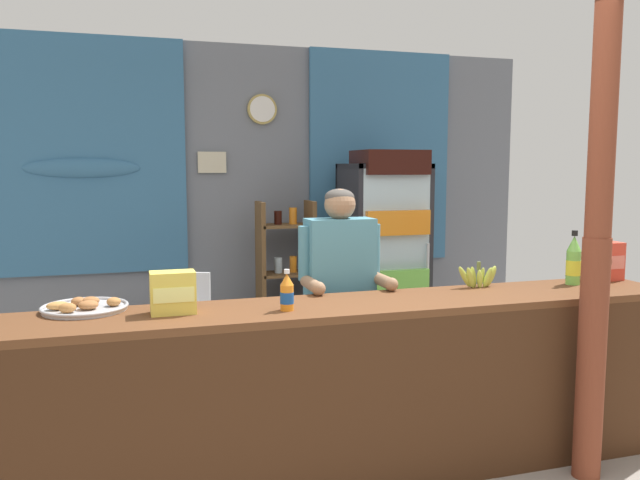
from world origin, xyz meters
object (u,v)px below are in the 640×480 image
(snack_box_instant_noodle, at_px, (173,293))
(drink_fridge, at_px, (384,248))
(soda_bottle_orange_soda, at_px, (287,293))
(banana_bunch, at_px, (479,277))
(timber_post, at_px, (597,248))
(shopkeeper, at_px, (340,282))
(soda_bottle_lime_soda, at_px, (573,262))
(snack_box_crackers, at_px, (604,261))
(stall_counter, at_px, (346,377))
(pastry_tray, at_px, (84,307))
(bottle_shelf_rack, at_px, (286,279))
(plastic_lawn_chair, at_px, (180,322))

(snack_box_instant_noodle, bearing_deg, drink_fridge, 43.92)
(soda_bottle_orange_soda, height_order, banana_bunch, soda_bottle_orange_soda)
(timber_post, distance_m, shopkeeper, 1.46)
(timber_post, relative_size, snack_box_instant_noodle, 12.07)
(shopkeeper, bearing_deg, soda_bottle_orange_soda, -129.87)
(drink_fridge, relative_size, banana_bunch, 6.49)
(timber_post, relative_size, soda_bottle_orange_soda, 12.53)
(snack_box_instant_noodle, bearing_deg, shopkeeper, 24.69)
(drink_fridge, bearing_deg, soda_bottle_lime_soda, -73.69)
(snack_box_instant_noodle, distance_m, snack_box_crackers, 2.70)
(stall_counter, xyz_separation_m, timber_post, (1.29, -0.28, 0.66))
(drink_fridge, bearing_deg, banana_bunch, -93.19)
(snack_box_instant_noodle, bearing_deg, pastry_tray, 156.00)
(shopkeeper, bearing_deg, timber_post, -38.99)
(bottle_shelf_rack, xyz_separation_m, soda_bottle_orange_soda, (-0.55, -2.20, 0.33))
(stall_counter, distance_m, snack_box_crackers, 1.93)
(plastic_lawn_chair, xyz_separation_m, shopkeeper, (0.87, -1.26, 0.48))
(snack_box_instant_noodle, bearing_deg, soda_bottle_lime_soda, 1.76)
(stall_counter, xyz_separation_m, snack_box_crackers, (1.85, 0.29, 0.48))
(soda_bottle_orange_soda, bearing_deg, soda_bottle_lime_soda, 5.39)
(bottle_shelf_rack, height_order, shopkeeper, shopkeeper)
(soda_bottle_lime_soda, xyz_separation_m, soda_bottle_orange_soda, (-1.86, -0.18, -0.05))
(drink_fridge, relative_size, soda_bottle_orange_soda, 8.68)
(soda_bottle_lime_soda, relative_size, snack_box_instant_noodle, 1.54)
(plastic_lawn_chair, bearing_deg, banana_bunch, -43.94)
(plastic_lawn_chair, relative_size, snack_box_crackers, 3.55)
(pastry_tray, relative_size, banana_bunch, 1.52)
(soda_bottle_lime_soda, bearing_deg, drink_fridge, 106.31)
(drink_fridge, xyz_separation_m, shopkeeper, (-0.86, -1.35, -0.01))
(bottle_shelf_rack, distance_m, banana_bunch, 2.08)
(timber_post, relative_size, soda_bottle_lime_soda, 7.86)
(drink_fridge, distance_m, shopkeeper, 1.60)
(timber_post, distance_m, plastic_lawn_chair, 3.03)
(plastic_lawn_chair, distance_m, snack_box_instant_noodle, 1.84)
(banana_bunch, bearing_deg, snack_box_crackers, -0.93)
(stall_counter, bearing_deg, snack_box_instant_noodle, 170.17)
(timber_post, relative_size, pastry_tray, 6.17)
(timber_post, height_order, shopkeeper, timber_post)
(shopkeeper, xyz_separation_m, soda_bottle_orange_soda, (-0.48, -0.58, 0.07))
(stall_counter, height_order, shopkeeper, shopkeeper)
(stall_counter, bearing_deg, soda_bottle_lime_soda, 8.09)
(snack_box_instant_noodle, distance_m, pastry_tray, 0.47)
(timber_post, height_order, snack_box_instant_noodle, timber_post)
(stall_counter, xyz_separation_m, drink_fridge, (1.04, 1.97, 0.39))
(timber_post, height_order, plastic_lawn_chair, timber_post)
(drink_fridge, distance_m, soda_bottle_lime_soda, 1.83)
(snack_box_crackers, bearing_deg, soda_bottle_lime_soda, -166.03)
(pastry_tray, bearing_deg, soda_bottle_orange_soda, -16.54)
(soda_bottle_orange_soda, relative_size, snack_box_crackers, 0.86)
(shopkeeper, xyz_separation_m, banana_bunch, (0.77, -0.31, 0.04))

